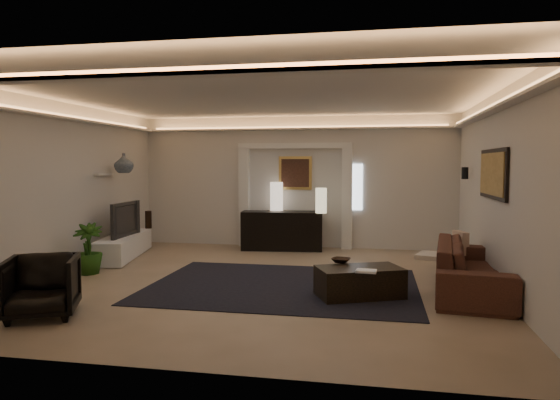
% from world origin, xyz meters
% --- Properties ---
extents(floor, '(7.00, 7.00, 0.00)m').
position_xyz_m(floor, '(0.00, 0.00, 0.00)').
color(floor, tan).
rests_on(floor, ground).
extents(ceiling, '(7.00, 7.00, 0.00)m').
position_xyz_m(ceiling, '(0.00, 0.00, 2.90)').
color(ceiling, white).
rests_on(ceiling, ground).
extents(wall_back, '(7.00, 0.00, 7.00)m').
position_xyz_m(wall_back, '(0.00, 3.50, 1.45)').
color(wall_back, beige).
rests_on(wall_back, ground).
extents(wall_front, '(7.00, 0.00, 7.00)m').
position_xyz_m(wall_front, '(0.00, -3.50, 1.45)').
color(wall_front, beige).
rests_on(wall_front, ground).
extents(wall_left, '(0.00, 7.00, 7.00)m').
position_xyz_m(wall_left, '(-3.50, 0.00, 1.45)').
color(wall_left, beige).
rests_on(wall_left, ground).
extents(wall_right, '(0.00, 7.00, 7.00)m').
position_xyz_m(wall_right, '(3.50, 0.00, 1.45)').
color(wall_right, beige).
rests_on(wall_right, ground).
extents(cove_soffit, '(7.00, 7.00, 0.04)m').
position_xyz_m(cove_soffit, '(0.00, 0.00, 2.62)').
color(cove_soffit, silver).
rests_on(cove_soffit, ceiling).
extents(daylight_slit, '(0.25, 0.03, 1.00)m').
position_xyz_m(daylight_slit, '(1.35, 3.48, 1.35)').
color(daylight_slit, white).
rests_on(daylight_slit, wall_back).
extents(area_rug, '(4.00, 3.00, 0.01)m').
position_xyz_m(area_rug, '(0.40, -0.20, 0.01)').
color(area_rug, black).
rests_on(area_rug, ground).
extents(pilaster_left, '(0.22, 0.20, 2.20)m').
position_xyz_m(pilaster_left, '(-1.15, 3.40, 1.10)').
color(pilaster_left, silver).
rests_on(pilaster_left, ground).
extents(pilaster_right, '(0.22, 0.20, 2.20)m').
position_xyz_m(pilaster_right, '(1.15, 3.40, 1.10)').
color(pilaster_right, silver).
rests_on(pilaster_right, ground).
extents(alcove_header, '(2.52, 0.20, 0.12)m').
position_xyz_m(alcove_header, '(0.00, 3.40, 2.25)').
color(alcove_header, silver).
rests_on(alcove_header, wall_back).
extents(painting_frame, '(0.74, 0.04, 0.74)m').
position_xyz_m(painting_frame, '(0.00, 3.47, 1.65)').
color(painting_frame, tan).
rests_on(painting_frame, wall_back).
extents(painting_canvas, '(0.62, 0.02, 0.62)m').
position_xyz_m(painting_canvas, '(0.00, 3.44, 1.65)').
color(painting_canvas, '#4C2D1E').
rests_on(painting_canvas, wall_back).
extents(art_panel_frame, '(0.04, 1.64, 0.74)m').
position_xyz_m(art_panel_frame, '(3.47, 0.30, 1.70)').
color(art_panel_frame, black).
rests_on(art_panel_frame, wall_right).
extents(art_panel_gold, '(0.02, 1.50, 0.62)m').
position_xyz_m(art_panel_gold, '(3.44, 0.30, 1.70)').
color(art_panel_gold, tan).
rests_on(art_panel_gold, wall_right).
extents(wall_sconce, '(0.12, 0.12, 0.22)m').
position_xyz_m(wall_sconce, '(3.38, 2.20, 1.68)').
color(wall_sconce, black).
rests_on(wall_sconce, wall_right).
extents(wall_niche, '(0.10, 0.55, 0.04)m').
position_xyz_m(wall_niche, '(-3.44, 1.40, 1.65)').
color(wall_niche, silver).
rests_on(wall_niche, wall_left).
extents(console, '(1.77, 0.72, 0.86)m').
position_xyz_m(console, '(-0.21, 3.02, 0.40)').
color(console, black).
rests_on(console, ground).
extents(lamp_left, '(0.33, 0.33, 0.62)m').
position_xyz_m(lamp_left, '(-0.38, 3.25, 1.09)').
color(lamp_left, '#FFE9CF').
rests_on(lamp_left, console).
extents(lamp_right, '(0.27, 0.27, 0.52)m').
position_xyz_m(lamp_right, '(0.65, 2.82, 1.09)').
color(lamp_right, '#FEF2B8').
rests_on(lamp_right, console).
extents(media_ledge, '(1.01, 2.32, 0.42)m').
position_xyz_m(media_ledge, '(-3.15, 1.57, 0.22)').
color(media_ledge, white).
rests_on(media_ledge, ground).
extents(tv, '(1.17, 0.20, 0.67)m').
position_xyz_m(tv, '(-3.15, 1.45, 0.78)').
color(tv, black).
rests_on(tv, media_ledge).
extents(figurine, '(0.17, 0.17, 0.39)m').
position_xyz_m(figurine, '(-3.15, 2.70, 0.64)').
color(figurine, black).
rests_on(figurine, media_ledge).
extents(ginger_jar, '(0.46, 0.46, 0.39)m').
position_xyz_m(ginger_jar, '(-3.15, 1.65, 1.87)').
color(ginger_jar, slate).
rests_on(ginger_jar, wall_niche).
extents(plant, '(0.61, 0.61, 0.85)m').
position_xyz_m(plant, '(-2.98, 0.03, 0.43)').
color(plant, '#1E450F').
rests_on(plant, ground).
extents(sofa, '(2.61, 1.30, 0.73)m').
position_xyz_m(sofa, '(3.15, -0.09, 0.37)').
color(sofa, '#462D22').
rests_on(sofa, ground).
extents(throw_blanket, '(0.70, 0.63, 0.06)m').
position_xyz_m(throw_blanket, '(2.65, -0.32, 0.55)').
color(throw_blanket, beige).
rests_on(throw_blanket, sofa).
extents(throw_pillow, '(0.22, 0.39, 0.38)m').
position_xyz_m(throw_pillow, '(3.15, 1.05, 0.55)').
color(throw_pillow, tan).
rests_on(throw_pillow, sofa).
extents(coffee_table, '(1.30, 1.03, 0.43)m').
position_xyz_m(coffee_table, '(1.56, -0.64, 0.20)').
color(coffee_table, black).
rests_on(coffee_table, ground).
extents(bowl, '(0.33, 0.33, 0.07)m').
position_xyz_m(bowl, '(1.28, -0.35, 0.44)').
color(bowl, black).
rests_on(bowl, coffee_table).
extents(magazine, '(0.28, 0.21, 0.03)m').
position_xyz_m(magazine, '(1.65, -0.96, 0.42)').
color(magazine, white).
rests_on(magazine, coffee_table).
extents(armchair, '(1.06, 1.07, 0.74)m').
position_xyz_m(armchair, '(-2.17, -2.29, 0.37)').
color(armchair, '#352E22').
rests_on(armchair, ground).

